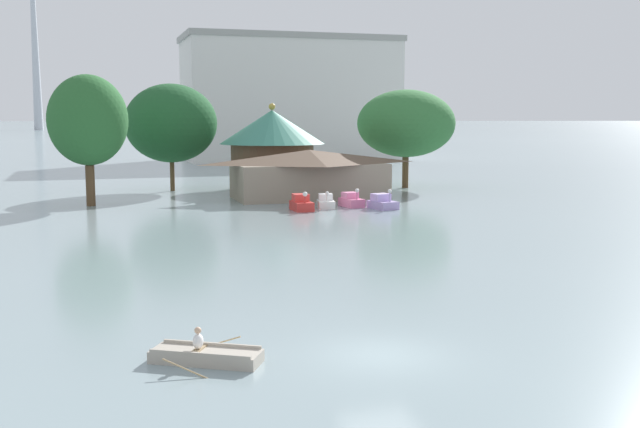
# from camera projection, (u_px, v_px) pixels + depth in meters

# --- Properties ---
(ground_plane) EXTENTS (2000.00, 2000.00, 0.00)m
(ground_plane) POSITION_uv_depth(u_px,v_px,m) (381.00, 355.00, 24.45)
(ground_plane) COLOR gray
(rowboat_with_rower) EXTENTS (3.60, 3.15, 1.21)m
(rowboat_with_rower) POSITION_uv_depth(u_px,v_px,m) (206.00, 355.00, 23.68)
(rowboat_with_rower) COLOR #ADA393
(rowboat_with_rower) RESTS_ON ground
(pedal_boat_red) EXTENTS (1.47, 2.61, 1.64)m
(pedal_boat_red) POSITION_uv_depth(u_px,v_px,m) (301.00, 204.00, 61.40)
(pedal_boat_red) COLOR red
(pedal_boat_red) RESTS_ON ground
(pedal_boat_white) EXTENTS (1.76, 2.52, 1.51)m
(pedal_boat_white) POSITION_uv_depth(u_px,v_px,m) (326.00, 202.00, 62.91)
(pedal_boat_white) COLOR white
(pedal_boat_white) RESTS_ON ground
(pedal_boat_pink) EXTENTS (1.69, 2.60, 1.64)m
(pedal_boat_pink) POSITION_uv_depth(u_px,v_px,m) (351.00, 201.00, 63.91)
(pedal_boat_pink) COLOR pink
(pedal_boat_pink) RESTS_ON ground
(pedal_boat_lavender) EXTENTS (2.14, 2.75, 1.73)m
(pedal_boat_lavender) POSITION_uv_depth(u_px,v_px,m) (382.00, 203.00, 62.52)
(pedal_boat_lavender) COLOR #B299D8
(pedal_boat_lavender) RESTS_ON ground
(boathouse) EXTENTS (14.90, 7.83, 4.53)m
(boathouse) POSITION_uv_depth(u_px,v_px,m) (309.00, 173.00, 70.10)
(boathouse) COLOR gray
(boathouse) RESTS_ON ground
(green_roof_pavilion) EXTENTS (10.89, 10.89, 8.94)m
(green_roof_pavilion) POSITION_uv_depth(u_px,v_px,m) (272.00, 145.00, 78.07)
(green_roof_pavilion) COLOR brown
(green_roof_pavilion) RESTS_ON ground
(shoreline_tree_tall_left) EXTENTS (6.69, 6.69, 11.14)m
(shoreline_tree_tall_left) POSITION_uv_depth(u_px,v_px,m) (88.00, 120.00, 63.66)
(shoreline_tree_tall_left) COLOR brown
(shoreline_tree_tall_left) RESTS_ON ground
(shoreline_tree_mid) EXTENTS (9.32, 9.32, 10.89)m
(shoreline_tree_mid) POSITION_uv_depth(u_px,v_px,m) (171.00, 123.00, 76.38)
(shoreline_tree_mid) COLOR brown
(shoreline_tree_mid) RESTS_ON ground
(shoreline_tree_right) EXTENTS (10.39, 10.39, 10.41)m
(shoreline_tree_right) POSITION_uv_depth(u_px,v_px,m) (406.00, 124.00, 79.82)
(shoreline_tree_right) COLOR brown
(shoreline_tree_right) RESTS_ON ground
(background_building_block) EXTENTS (36.67, 16.73, 21.12)m
(background_building_block) POSITION_uv_depth(u_px,v_px,m) (290.00, 98.00, 130.89)
(background_building_block) COLOR silver
(background_building_block) RESTS_ON ground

